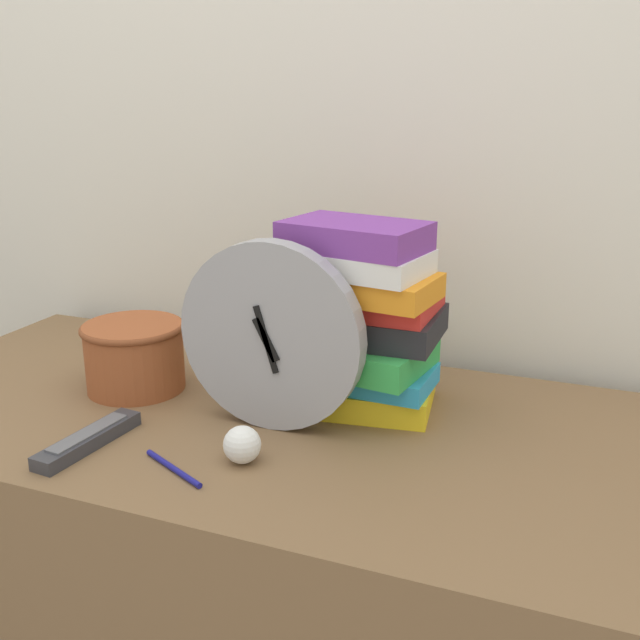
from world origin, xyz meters
The scene contains 8 objects.
wall_back centered at (0.00, 0.69, 1.20)m, with size 6.00×0.04×2.40m.
desk centered at (0.00, 0.31, 0.36)m, with size 1.33×0.62×0.71m.
desk_clock centered at (0.03, 0.28, 0.85)m, with size 0.28×0.04×0.28m.
book_stack centered at (0.14, 0.40, 0.86)m, with size 0.24×0.21×0.30m.
basket centered at (-0.24, 0.33, 0.78)m, with size 0.17×0.17×0.11m.
tv_remote centered at (-0.18, 0.12, 0.72)m, with size 0.05×0.19×0.02m.
crumpled_paper_ball centered at (0.04, 0.16, 0.74)m, with size 0.05×0.05×0.05m.
pen centered at (-0.03, 0.11, 0.72)m, with size 0.12×0.06×0.01m.
Camera 1 is at (0.48, -0.65, 1.20)m, focal length 42.00 mm.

